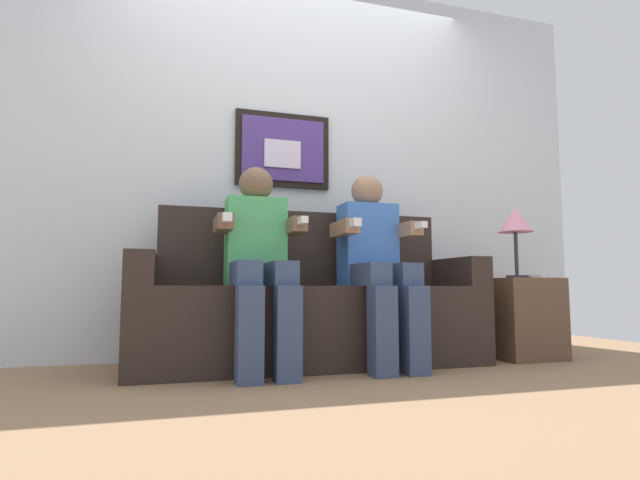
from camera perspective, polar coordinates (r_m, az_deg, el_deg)
ground_plane at (r=2.61m, az=1.00°, el=-15.15°), size 5.70×5.70×0.00m
back_wall_assembly at (r=3.42m, az=-3.09°, el=9.13°), size 4.39×0.10×2.60m
couch at (r=2.89m, az=-1.04°, el=-8.00°), size 1.99×0.58×0.90m
person_on_left at (r=2.65m, az=-6.97°, el=-1.84°), size 0.46×0.56×1.11m
person_on_right at (r=2.85m, az=6.39°, el=-2.09°), size 0.46×0.56×1.11m
side_table_right at (r=3.43m, az=21.86°, el=-8.26°), size 0.40×0.40×0.50m
table_lamp at (r=3.49m, az=21.35°, el=1.79°), size 0.22×0.22×0.46m
spare_remote_on_table at (r=3.45m, az=23.38°, el=-3.85°), size 0.04×0.13×0.02m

